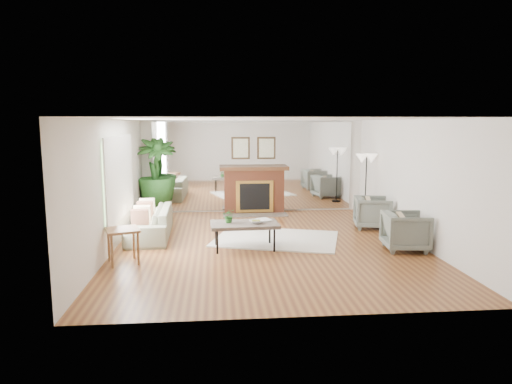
{
  "coord_description": "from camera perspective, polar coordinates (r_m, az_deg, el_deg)",
  "views": [
    {
      "loc": [
        -1.03,
        -8.89,
        2.43
      ],
      "look_at": [
        -0.18,
        0.6,
        0.98
      ],
      "focal_mm": 32.0,
      "sensor_mm": 36.0,
      "label": 1
    }
  ],
  "objects": [
    {
      "name": "ground",
      "position": [
        9.27,
        1.47,
        -6.54
      ],
      "size": [
        7.0,
        7.0,
        0.0
      ],
      "primitive_type": "plane",
      "color": "brown",
      "rests_on": "ground"
    },
    {
      "name": "book",
      "position": [
        8.99,
        0.36,
        -3.54
      ],
      "size": [
        0.31,
        0.36,
        0.02
      ],
      "primitive_type": "imported",
      "rotation": [
        0.0,
        0.0,
        0.31
      ],
      "color": "brown",
      "rests_on": "coffee_table"
    },
    {
      "name": "tabletop_plant",
      "position": [
        8.81,
        -3.37,
        -2.99
      ],
      "size": [
        0.26,
        0.23,
        0.27
      ],
      "primitive_type": "imported",
      "rotation": [
        0.0,
        0.0,
        -0.06
      ],
      "color": "#286525",
      "rests_on": "coffee_table"
    },
    {
      "name": "wall_right",
      "position": [
        9.82,
        19.11,
        1.28
      ],
      "size": [
        0.02,
        7.0,
        2.5
      ],
      "primitive_type": "cube",
      "color": "silver",
      "rests_on": "ground"
    },
    {
      "name": "sofa",
      "position": [
        10.06,
        -13.11,
        -3.71
      ],
      "size": [
        0.91,
        2.18,
        0.63
      ],
      "primitive_type": "imported",
      "rotation": [
        0.0,
        0.0,
        -1.54
      ],
      "color": "gray",
      "rests_on": "ground"
    },
    {
      "name": "mirror_panel",
      "position": [
        12.46,
        -0.33,
        3.23
      ],
      "size": [
        5.4,
        0.04,
        2.4
      ],
      "primitive_type": "cube",
      "color": "silver",
      "rests_on": "wall_back"
    },
    {
      "name": "fruit_bowl",
      "position": [
        8.76,
        0.01,
        -3.73
      ],
      "size": [
        0.28,
        0.28,
        0.07
      ],
      "primitive_type": "imported",
      "rotation": [
        0.0,
        0.0,
        0.08
      ],
      "color": "brown",
      "rests_on": "coffee_table"
    },
    {
      "name": "wall_back",
      "position": [
        12.48,
        -0.33,
        3.23
      ],
      "size": [
        6.0,
        0.02,
        2.5
      ],
      "primitive_type": "cube",
      "color": "silver",
      "rests_on": "ground"
    },
    {
      "name": "potted_ficus",
      "position": [
        12.16,
        -12.47,
        2.14
      ],
      "size": [
        1.14,
        1.14,
        2.05
      ],
      "color": "black",
      "rests_on": "ground"
    },
    {
      "name": "coffee_table",
      "position": [
        8.83,
        -1.45,
        -4.14
      ],
      "size": [
        1.33,
        0.81,
        0.52
      ],
      "rotation": [
        0.0,
        0.0,
        0.04
      ],
      "color": "#685D52",
      "rests_on": "ground"
    },
    {
      "name": "area_rug",
      "position": [
        9.65,
        2.53,
        -5.85
      ],
      "size": [
        2.92,
        2.44,
        0.03
      ],
      "primitive_type": "cube",
      "rotation": [
        0.0,
        0.0,
        -0.3
      ],
      "color": "white",
      "rests_on": "ground"
    },
    {
      "name": "side_table",
      "position": [
        8.26,
        -16.33,
        -5.1
      ],
      "size": [
        0.69,
        0.69,
        0.62
      ],
      "rotation": [
        0.0,
        0.0,
        0.34
      ],
      "color": "brown",
      "rests_on": "ground"
    },
    {
      "name": "window_panel",
      "position": [
        9.55,
        -16.73,
        1.79
      ],
      "size": [
        0.04,
        2.4,
        1.5
      ],
      "primitive_type": "cube",
      "color": "#B2E09E",
      "rests_on": "wall_left"
    },
    {
      "name": "armchair_front",
      "position": [
        9.24,
        18.22,
        -4.67
      ],
      "size": [
        0.89,
        0.87,
        0.74
      ],
      "primitive_type": "imported",
      "rotation": [
        0.0,
        0.0,
        1.46
      ],
      "color": "slate",
      "rests_on": "ground"
    },
    {
      "name": "armchair_back",
      "position": [
        10.93,
        14.37,
        -2.49
      ],
      "size": [
        0.95,
        0.93,
        0.74
      ],
      "primitive_type": "imported",
      "rotation": [
        0.0,
        0.0,
        1.37
      ],
      "color": "slate",
      "rests_on": "ground"
    },
    {
      "name": "floor_lamp",
      "position": [
        11.64,
        13.65,
        3.46
      ],
      "size": [
        0.54,
        0.3,
        1.67
      ],
      "color": "black",
      "rests_on": "ground"
    },
    {
      "name": "wall_left",
      "position": [
        9.18,
        -17.38,
        0.87
      ],
      "size": [
        0.02,
        7.0,
        2.5
      ],
      "primitive_type": "cube",
      "color": "silver",
      "rests_on": "ground"
    },
    {
      "name": "fireplace",
      "position": [
        12.32,
        -0.24,
        0.4
      ],
      "size": [
        1.85,
        0.83,
        2.05
      ],
      "color": "brown",
      "rests_on": "ground"
    }
  ]
}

